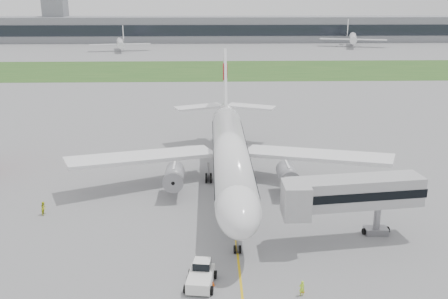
{
  "coord_description": "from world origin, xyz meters",
  "views": [
    {
      "loc": [
        -2.97,
        -64.28,
        27.78
      ],
      "look_at": [
        -0.99,
        2.0,
        6.7
      ],
      "focal_mm": 40.0,
      "sensor_mm": 36.0,
      "label": 1
    }
  ],
  "objects_px": {
    "airliner": "(230,150)",
    "pushback_tug": "(201,275)",
    "jet_bridge": "(347,194)",
    "ground_crew_near": "(302,288)"
  },
  "relations": [
    {
      "from": "airliner",
      "to": "pushback_tug",
      "type": "distance_m",
      "value": 26.56
    },
    {
      "from": "airliner",
      "to": "jet_bridge",
      "type": "distance_m",
      "value": 21.16
    },
    {
      "from": "jet_bridge",
      "to": "airliner",
      "type": "bearing_deg",
      "value": 118.93
    },
    {
      "from": "jet_bridge",
      "to": "ground_crew_near",
      "type": "height_order",
      "value": "jet_bridge"
    },
    {
      "from": "jet_bridge",
      "to": "ground_crew_near",
      "type": "xyz_separation_m",
      "value": [
        -6.89,
        -11.09,
        -4.97
      ]
    },
    {
      "from": "ground_crew_near",
      "to": "airliner",
      "type": "bearing_deg",
      "value": -92.78
    },
    {
      "from": "airliner",
      "to": "ground_crew_near",
      "type": "relative_size",
      "value": 34.65
    },
    {
      "from": "pushback_tug",
      "to": "airliner",
      "type": "bearing_deg",
      "value": 88.97
    },
    {
      "from": "airliner",
      "to": "jet_bridge",
      "type": "xyz_separation_m",
      "value": [
        12.58,
        -17.02,
        0.09
      ]
    },
    {
      "from": "pushback_tug",
      "to": "jet_bridge",
      "type": "bearing_deg",
      "value": 35.76
    }
  ]
}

